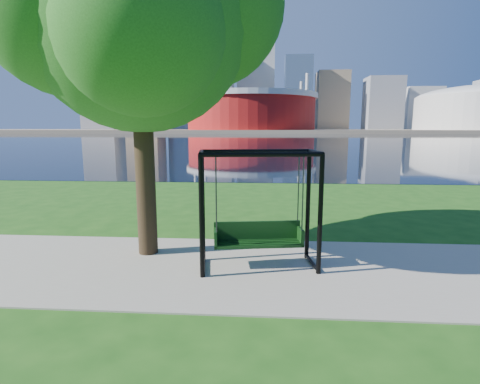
# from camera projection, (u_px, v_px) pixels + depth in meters

# --- Properties ---
(ground) EXTENTS (900.00, 900.00, 0.00)m
(ground) POSITION_uv_depth(u_px,v_px,m) (248.00, 261.00, 8.29)
(ground) COLOR #1E5114
(ground) RESTS_ON ground
(path) EXTENTS (120.00, 4.00, 0.03)m
(path) POSITION_uv_depth(u_px,v_px,m) (247.00, 269.00, 7.80)
(path) COLOR #9E937F
(path) RESTS_ON ground
(river) EXTENTS (900.00, 180.00, 0.02)m
(river) POSITION_uv_depth(u_px,v_px,m) (266.00, 138.00, 108.58)
(river) COLOR black
(river) RESTS_ON ground
(far_bank) EXTENTS (900.00, 228.00, 2.00)m
(far_bank) POSITION_uv_depth(u_px,v_px,m) (267.00, 131.00, 308.99)
(far_bank) COLOR #937F60
(far_bank) RESTS_ON ground
(stadium) EXTENTS (83.00, 83.00, 32.00)m
(stadium) POSITION_uv_depth(u_px,v_px,m) (251.00, 110.00, 237.67)
(stadium) COLOR maroon
(stadium) RESTS_ON far_bank
(skyline) EXTENTS (392.00, 66.00, 96.50)m
(skyline) POSITION_uv_depth(u_px,v_px,m) (262.00, 89.00, 316.60)
(skyline) COLOR gray
(skyline) RESTS_ON far_bank
(swing) EXTENTS (2.54, 1.39, 2.47)m
(swing) POSITION_uv_depth(u_px,v_px,m) (258.00, 212.00, 7.73)
(swing) COLOR black
(swing) RESTS_ON ground
(park_tree) EXTENTS (6.21, 5.61, 7.71)m
(park_tree) POSITION_uv_depth(u_px,v_px,m) (137.00, 12.00, 7.95)
(park_tree) COLOR black
(park_tree) RESTS_ON ground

